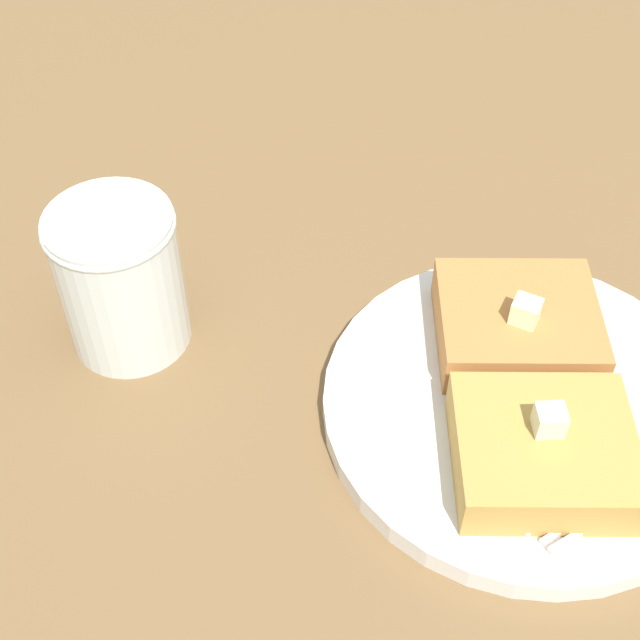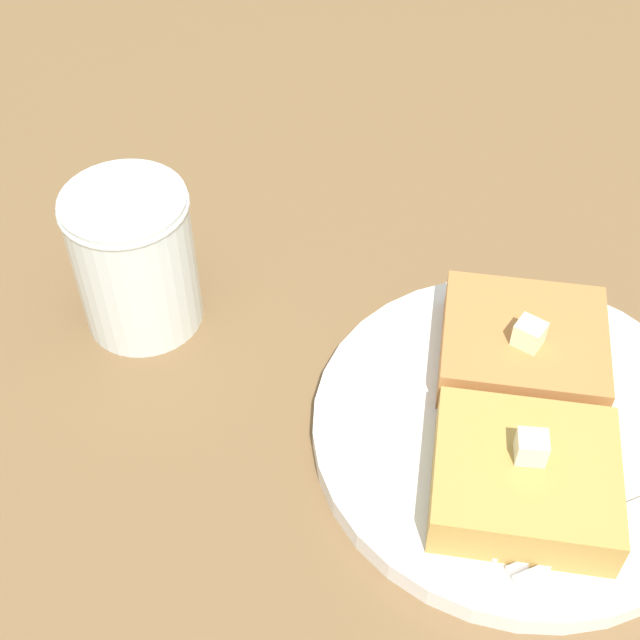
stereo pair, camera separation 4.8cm
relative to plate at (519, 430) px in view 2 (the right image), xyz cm
name	(u,v)px [view 2 (the right image)]	position (x,y,z in cm)	size (l,w,h in cm)	color
table_surface	(512,333)	(-8.63, -0.08, -1.72)	(129.49, 129.49, 1.86)	brown
plate	(519,430)	(0.00, 0.00, 0.00)	(22.03, 22.03, 1.36)	white
toast_slice_left	(525,347)	(-4.30, 0.05, 1.93)	(8.02, 8.88, 2.71)	#BC793E
toast_slice_middle	(525,478)	(4.30, -0.05, 1.93)	(8.02, 8.88, 2.71)	#BF9244
butter_pat_primary	(520,333)	(-3.37, -0.55, 4.02)	(1.46, 1.31, 1.46)	#F0EFC3
butter_pat_secondary	(527,447)	(3.92, -0.28, 4.02)	(1.46, 1.31, 1.46)	#EFECC9
fork	(626,514)	(4.88, 5.06, 0.76)	(9.60, 14.38, 0.36)	silver
syrup_jar	(136,264)	(-6.08, -22.48, 3.52)	(7.24, 7.24, 9.15)	#5A2310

